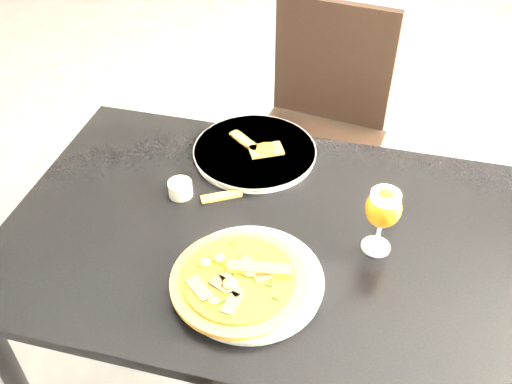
# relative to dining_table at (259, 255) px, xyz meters

# --- Properties ---
(ground) EXTENTS (6.00, 6.00, 0.00)m
(ground) POSITION_rel_dining_table_xyz_m (-0.10, 0.26, -0.66)
(ground) COLOR #505153
(ground) RESTS_ON ground
(dining_table) EXTENTS (1.31, 0.98, 0.75)m
(dining_table) POSITION_rel_dining_table_xyz_m (0.00, 0.00, 0.00)
(dining_table) COLOR black
(dining_table) RESTS_ON ground
(chair_far) EXTENTS (0.55, 0.55, 0.96)m
(chair_far) POSITION_rel_dining_table_xyz_m (0.14, 0.73, -0.13)
(chair_far) COLOR black
(chair_far) RESTS_ON ground
(plate_main) EXTENTS (0.34, 0.34, 0.02)m
(plate_main) POSITION_rel_dining_table_xyz_m (-0.01, -0.16, 0.10)
(plate_main) COLOR silver
(plate_main) RESTS_ON dining_table
(pizza) EXTENTS (0.29, 0.29, 0.03)m
(pizza) POSITION_rel_dining_table_xyz_m (-0.03, -0.18, 0.12)
(pizza) COLOR brown
(pizza) RESTS_ON plate_main
(plate_second) EXTENTS (0.43, 0.43, 0.02)m
(plate_second) POSITION_rel_dining_table_xyz_m (-0.04, 0.29, 0.10)
(plate_second) COLOR silver
(plate_second) RESTS_ON dining_table
(crust_scraps) EXTENTS (0.16, 0.12, 0.01)m
(crust_scraps) POSITION_rel_dining_table_xyz_m (-0.03, 0.29, 0.11)
(crust_scraps) COLOR brown
(crust_scraps) RESTS_ON plate_second
(loose_crust) EXTENTS (0.10, 0.06, 0.01)m
(loose_crust) POSITION_rel_dining_table_xyz_m (-0.10, 0.10, 0.09)
(loose_crust) COLOR brown
(loose_crust) RESTS_ON dining_table
(sauce_cup) EXTENTS (0.06, 0.06, 0.04)m
(sauce_cup) POSITION_rel_dining_table_xyz_m (-0.21, 0.11, 0.11)
(sauce_cup) COLOR beige
(sauce_cup) RESTS_ON dining_table
(beer_glass) EXTENTS (0.08, 0.08, 0.17)m
(beer_glass) POSITION_rel_dining_table_xyz_m (0.27, -0.03, 0.21)
(beer_glass) COLOR silver
(beer_glass) RESTS_ON dining_table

